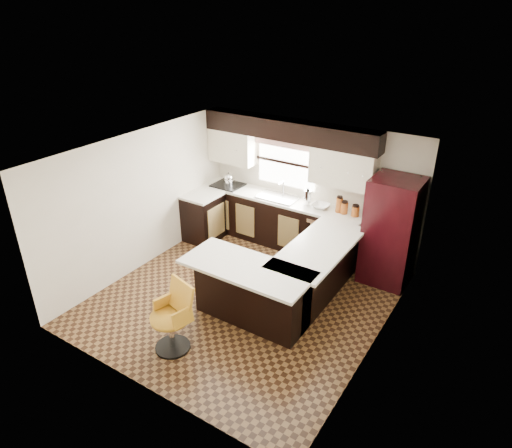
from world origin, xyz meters
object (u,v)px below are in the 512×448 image
Objects in this scene: peninsula_long at (314,273)px; peninsula_return at (252,293)px; refrigerator at (391,231)px; bar_chair at (170,319)px.

peninsula_return is at bearing -118.30° from peninsula_long.
refrigerator is (0.79, 1.15, 0.46)m from peninsula_long.
peninsula_long is 1.47m from refrigerator.
refrigerator reaches higher than peninsula_long.
bar_chair is (-1.08, -2.11, 0.04)m from peninsula_long.
peninsula_return is 1.26m from bar_chair.
peninsula_return is 2.54m from refrigerator.
refrigerator is 1.84× the size of bar_chair.
bar_chair is (-1.87, -3.26, -0.41)m from refrigerator.
peninsula_long is 1.08× the size of refrigerator.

